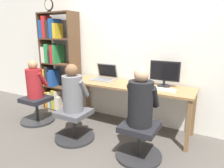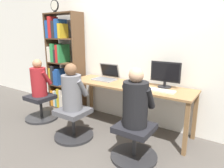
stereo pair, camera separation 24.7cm
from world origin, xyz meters
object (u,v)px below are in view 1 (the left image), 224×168
Objects in this scene: desktop_monitor at (165,74)px; office_chair_left at (139,141)px; person_at_laptop at (73,91)px; person_near_shelf at (35,81)px; keyboard at (160,89)px; person_at_monitor at (141,100)px; desk_clock at (49,5)px; laptop at (104,76)px; office_chair_right at (74,125)px; office_chair_side at (37,110)px; bookshelf at (55,64)px.

desktop_monitor reaches higher than office_chair_left.
desktop_monitor is 0.76× the size of office_chair_left.
person_near_shelf is at bearing 170.59° from person_at_laptop.
person_at_monitor reaches higher than keyboard.
desk_clock is at bearing 146.41° from person_at_laptop.
person_at_laptop is (-0.04, -0.76, -0.06)m from laptop.
desktop_monitor is at bearing 38.61° from office_chair_right.
person_at_laptop reaches higher than office_chair_left.
office_chair_left is 1.00× the size of office_chair_right.
person_at_laptop is at bearing -92.94° from laptop.
office_chair_left is 1.93m from office_chair_side.
keyboard is 0.77× the size of office_chair_side.
office_chair_right is 1.11m from person_at_monitor.
bookshelf is at bearing 144.07° from person_at_laptop.
desktop_monitor is at bearing 38.44° from person_at_laptop.
office_chair_side is (0.11, -0.62, -0.70)m from bookshelf.
office_chair_side is 0.90× the size of person_near_shelf.
office_chair_side is at bearing -79.63° from bookshelf.
person_at_laptop is 1.04× the size of person_near_shelf.
person_near_shelf is (-0.99, -0.61, -0.07)m from laptop.
person_at_laptop reaches higher than office_chair_side.
bookshelf reaches higher than office_chair_side.
keyboard is 2.03× the size of desk_clock.
person_at_laptop is 1.09m from office_chair_side.
desktop_monitor is 0.29m from keyboard.
laptop is at bearing -176.70° from desktop_monitor.
desk_clock is 1.37m from person_near_shelf.
person_at_monitor is (0.00, 0.01, 0.52)m from office_chair_left.
person_at_monitor is 1.08× the size of person_near_shelf.
desktop_monitor is 1.50m from office_chair_right.
desk_clock is at bearing 161.84° from office_chair_left.
laptop is 0.66× the size of office_chair_side.
laptop is at bearing 31.77° from office_chair_side.
bookshelf is (-2.04, 0.74, 0.70)m from office_chair_left.
desktop_monitor is 1.99× the size of desk_clock.
person_near_shelf is at bearing -79.95° from desk_clock.
desk_clock is (0.02, -0.08, 1.06)m from bookshelf.
laptop is 0.96m from office_chair_right.
person_at_laptop is (-1.04, -0.59, -0.02)m from keyboard.
person_near_shelf is (-0.95, 0.16, -0.01)m from person_at_laptop.
person_at_monitor is (-0.06, -0.79, -0.18)m from desktop_monitor.
desk_clock is (-2.02, 0.66, 1.76)m from office_chair_left.
desk_clock is at bearing 100.05° from person_near_shelf.
bookshelf is at bearing 160.20° from person_at_monitor.
keyboard is at bearing 29.82° from office_chair_right.
person_at_laptop is at bearing -33.59° from desk_clock.
bookshelf is at bearing 100.45° from person_near_shelf.
bookshelf is at bearing -178.57° from desktop_monitor.
keyboard reaches higher than office_chair_right.
desktop_monitor is 0.76× the size of office_chair_side.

